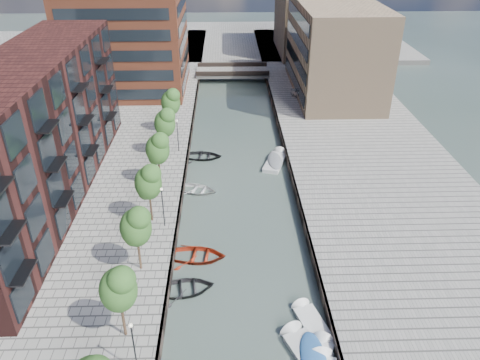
{
  "coord_description": "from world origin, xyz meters",
  "views": [
    {
      "loc": [
        -1.27,
        -12.24,
        26.42
      ],
      "look_at": [
        0.0,
        28.09,
        3.5
      ],
      "focal_mm": 35.0,
      "sensor_mm": 36.0,
      "label": 1
    }
  ],
  "objects_px": {
    "tree_5": "(165,122)",
    "motorboat_3": "(309,355)",
    "bridge": "(232,72)",
    "sloop_2": "(197,258)",
    "tree_1": "(118,287)",
    "motorboat_4": "(276,161)",
    "tree_6": "(171,101)",
    "tree_2": "(135,225)",
    "motorboat_2": "(311,323)",
    "tree_3": "(148,181)",
    "sloop_1": "(185,291)",
    "tree_4": "(157,148)",
    "sloop_4": "(203,158)",
    "sloop_3": "(197,191)",
    "car": "(301,94)"
  },
  "relations": [
    {
      "from": "tree_5",
      "to": "motorboat_3",
      "type": "xyz_separation_m",
      "value": [
        12.64,
        -29.53,
        -5.08
      ]
    },
    {
      "from": "sloop_2",
      "to": "sloop_1",
      "type": "bearing_deg",
      "value": 174.7
    },
    {
      "from": "sloop_2",
      "to": "motorboat_3",
      "type": "xyz_separation_m",
      "value": [
        8.15,
        -10.89,
        0.23
      ]
    },
    {
      "from": "tree_6",
      "to": "motorboat_2",
      "type": "height_order",
      "value": "tree_6"
    },
    {
      "from": "tree_6",
      "to": "motorboat_3",
      "type": "distance_m",
      "value": 38.99
    },
    {
      "from": "bridge",
      "to": "sloop_2",
      "type": "distance_m",
      "value": 51.82
    },
    {
      "from": "bridge",
      "to": "tree_5",
      "type": "bearing_deg",
      "value": -104.44
    },
    {
      "from": "car",
      "to": "tree_3",
      "type": "bearing_deg",
      "value": -144.16
    },
    {
      "from": "sloop_4",
      "to": "tree_1",
      "type": "bearing_deg",
      "value": 176.75
    },
    {
      "from": "tree_1",
      "to": "tree_4",
      "type": "xyz_separation_m",
      "value": [
        0.0,
        21.0,
        0.0
      ]
    },
    {
      "from": "tree_4",
      "to": "tree_5",
      "type": "bearing_deg",
      "value": 90.0
    },
    {
      "from": "tree_6",
      "to": "sloop_2",
      "type": "relative_size",
      "value": 1.16
    },
    {
      "from": "sloop_4",
      "to": "sloop_3",
      "type": "bearing_deg",
      "value": -177.41
    },
    {
      "from": "tree_2",
      "to": "sloop_3",
      "type": "height_order",
      "value": "tree_2"
    },
    {
      "from": "tree_5",
      "to": "motorboat_4",
      "type": "distance_m",
      "value": 14.16
    },
    {
      "from": "tree_4",
      "to": "sloop_1",
      "type": "distance_m",
      "value": 17.04
    },
    {
      "from": "tree_5",
      "to": "sloop_2",
      "type": "xyz_separation_m",
      "value": [
        4.49,
        -18.64,
        -5.31
      ]
    },
    {
      "from": "motorboat_2",
      "to": "bridge",
      "type": "bearing_deg",
      "value": 94.59
    },
    {
      "from": "sloop_3",
      "to": "motorboat_3",
      "type": "bearing_deg",
      "value": -140.08
    },
    {
      "from": "tree_1",
      "to": "tree_5",
      "type": "distance_m",
      "value": 28.0
    },
    {
      "from": "tree_3",
      "to": "sloop_3",
      "type": "xyz_separation_m",
      "value": [
        3.85,
        6.84,
        -5.31
      ]
    },
    {
      "from": "sloop_2",
      "to": "motorboat_3",
      "type": "bearing_deg",
      "value": -137.38
    },
    {
      "from": "motorboat_3",
      "to": "sloop_4",
      "type": "bearing_deg",
      "value": 105.49
    },
    {
      "from": "tree_4",
      "to": "motorboat_3",
      "type": "height_order",
      "value": "tree_4"
    },
    {
      "from": "sloop_1",
      "to": "motorboat_3",
      "type": "bearing_deg",
      "value": -136.82
    },
    {
      "from": "sloop_3",
      "to": "motorboat_2",
      "type": "distance_m",
      "value": 21.54
    },
    {
      "from": "sloop_4",
      "to": "tree_5",
      "type": "bearing_deg",
      "value": 107.84
    },
    {
      "from": "motorboat_2",
      "to": "sloop_3",
      "type": "bearing_deg",
      "value": 115.97
    },
    {
      "from": "tree_4",
      "to": "motorboat_2",
      "type": "height_order",
      "value": "tree_4"
    },
    {
      "from": "bridge",
      "to": "tree_5",
      "type": "height_order",
      "value": "tree_5"
    },
    {
      "from": "tree_1",
      "to": "tree_2",
      "type": "relative_size",
      "value": 1.0
    },
    {
      "from": "sloop_2",
      "to": "sloop_3",
      "type": "xyz_separation_m",
      "value": [
        -0.64,
        11.49,
        0.0
      ]
    },
    {
      "from": "tree_6",
      "to": "tree_2",
      "type": "bearing_deg",
      "value": -90.0
    },
    {
      "from": "tree_6",
      "to": "sloop_4",
      "type": "bearing_deg",
      "value": -55.28
    },
    {
      "from": "tree_2",
      "to": "sloop_2",
      "type": "distance_m",
      "value": 7.34
    },
    {
      "from": "motorboat_4",
      "to": "car",
      "type": "bearing_deg",
      "value": 73.73
    },
    {
      "from": "tree_3",
      "to": "motorboat_4",
      "type": "height_order",
      "value": "tree_3"
    },
    {
      "from": "tree_3",
      "to": "sloop_1",
      "type": "relative_size",
      "value": 1.22
    },
    {
      "from": "tree_3",
      "to": "sloop_4",
      "type": "relative_size",
      "value": 1.23
    },
    {
      "from": "tree_3",
      "to": "motorboat_2",
      "type": "xyz_separation_m",
      "value": [
        13.28,
        -12.52,
        -5.22
      ]
    },
    {
      "from": "bridge",
      "to": "sloop_4",
      "type": "relative_size",
      "value": 2.69
    },
    {
      "from": "motorboat_3",
      "to": "bridge",
      "type": "bearing_deg",
      "value": 93.78
    },
    {
      "from": "sloop_2",
      "to": "car",
      "type": "xyz_separation_m",
      "value": [
        14.6,
        38.27,
        1.71
      ]
    },
    {
      "from": "tree_5",
      "to": "motorboat_2",
      "type": "relative_size",
      "value": 1.22
    },
    {
      "from": "tree_1",
      "to": "motorboat_4",
      "type": "bearing_deg",
      "value": 64.32
    },
    {
      "from": "tree_4",
      "to": "motorboat_3",
      "type": "xyz_separation_m",
      "value": [
        12.64,
        -22.53,
        -5.08
      ]
    },
    {
      "from": "tree_4",
      "to": "motorboat_2",
      "type": "distance_m",
      "value": 24.18
    },
    {
      "from": "tree_5",
      "to": "sloop_3",
      "type": "distance_m",
      "value": 9.71
    },
    {
      "from": "motorboat_3",
      "to": "motorboat_4",
      "type": "relative_size",
      "value": 1.01
    },
    {
      "from": "bridge",
      "to": "tree_2",
      "type": "height_order",
      "value": "tree_2"
    }
  ]
}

